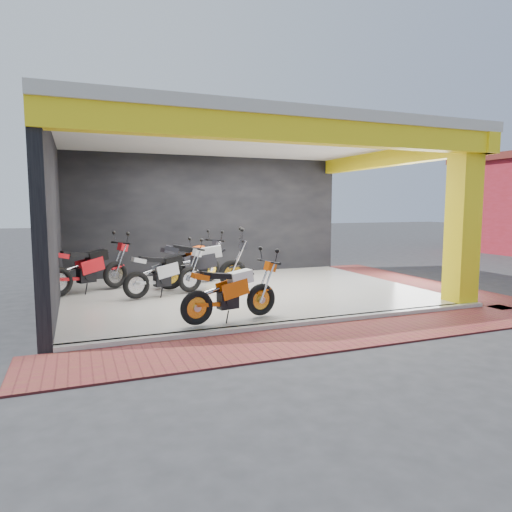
{
  "coord_description": "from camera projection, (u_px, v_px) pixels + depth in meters",
  "views": [
    {
      "loc": [
        -3.64,
        -7.89,
        2.07
      ],
      "look_at": [
        0.27,
        1.99,
        0.9
      ],
      "focal_mm": 32.0,
      "sensor_mm": 36.0,
      "label": 1
    }
  ],
  "objects": [
    {
      "name": "ground",
      "position": [
        281.0,
        313.0,
        8.85
      ],
      "size": [
        80.0,
        80.0,
        0.0
      ],
      "primitive_type": "plane",
      "color": "#2D2D30",
      "rests_on": "ground"
    },
    {
      "name": "showroom_floor",
      "position": [
        245.0,
        292.0,
        10.69
      ],
      "size": [
        8.0,
        6.0,
        0.1
      ],
      "primitive_type": "cube",
      "color": "silver",
      "rests_on": "ground"
    },
    {
      "name": "showroom_ceiling",
      "position": [
        245.0,
        138.0,
        10.3
      ],
      "size": [
        8.4,
        6.4,
        0.2
      ],
      "primitive_type": "cube",
      "color": "beige",
      "rests_on": "corner_column"
    },
    {
      "name": "back_wall",
      "position": [
        208.0,
        217.0,
        13.37
      ],
      "size": [
        8.2,
        0.2,
        3.5
      ],
      "primitive_type": "cube",
      "color": "black",
      "rests_on": "ground"
    },
    {
      "name": "left_wall",
      "position": [
        50.0,
        222.0,
        9.01
      ],
      "size": [
        0.2,
        6.2,
        3.5
      ],
      "primitive_type": "cube",
      "color": "black",
      "rests_on": "ground"
    },
    {
      "name": "corner_column",
      "position": [
        463.0,
        222.0,
        9.33
      ],
      "size": [
        0.5,
        0.5,
        3.5
      ],
      "primitive_type": "cube",
      "color": "yellow",
      "rests_on": "ground"
    },
    {
      "name": "header_beam_front",
      "position": [
        307.0,
        131.0,
        7.56
      ],
      "size": [
        8.4,
        0.3,
        0.4
      ],
      "primitive_type": "cube",
      "color": "yellow",
      "rests_on": "corner_column"
    },
    {
      "name": "header_beam_right",
      "position": [
        390.0,
        158.0,
        11.8
      ],
      "size": [
        0.3,
        6.4,
        0.4
      ],
      "primitive_type": "cube",
      "color": "yellow",
      "rests_on": "corner_column"
    },
    {
      "name": "floor_kerb",
      "position": [
        305.0,
        323.0,
        7.9
      ],
      "size": [
        8.0,
        0.2,
        0.1
      ],
      "primitive_type": "cube",
      "color": "silver",
      "rests_on": "ground"
    },
    {
      "name": "paver_front",
      "position": [
        328.0,
        337.0,
        7.18
      ],
      "size": [
        9.0,
        1.4,
        0.03
      ],
      "primitive_type": "cube",
      "color": "maroon",
      "rests_on": "ground"
    },
    {
      "name": "paver_right",
      "position": [
        410.0,
        281.0,
        12.45
      ],
      "size": [
        1.4,
        7.0,
        0.03
      ],
      "primitive_type": "cube",
      "color": "maroon",
      "rests_on": "ground"
    },
    {
      "name": "moto_hero",
      "position": [
        261.0,
        284.0,
        8.08
      ],
      "size": [
        2.02,
        1.05,
        1.18
      ],
      "primitive_type": null,
      "rotation": [
        0.0,
        0.0,
        0.18
      ],
      "color": "#DF5409",
      "rests_on": "showroom_floor"
    },
    {
      "name": "moto_row_a",
      "position": [
        233.0,
        260.0,
        10.72
      ],
      "size": [
        2.45,
        1.45,
        1.41
      ],
      "primitive_type": null,
      "rotation": [
        0.0,
        0.0,
        -0.28
      ],
      "color": "black",
      "rests_on": "showroom_floor"
    },
    {
      "name": "moto_row_b",
      "position": [
        190.0,
        267.0,
        10.3
      ],
      "size": [
        2.09,
        1.23,
        1.2
      ],
      "primitive_type": null,
      "rotation": [
        0.0,
        0.0,
        0.27
      ],
      "color": "#AEB1B6",
      "rests_on": "showroom_floor"
    },
    {
      "name": "moto_row_c",
      "position": [
        210.0,
        257.0,
        11.83
      ],
      "size": [
        2.25,
        1.53,
        1.29
      ],
      "primitive_type": null,
      "rotation": [
        0.0,
        0.0,
        0.39
      ],
      "color": "black",
      "rests_on": "showroom_floor"
    },
    {
      "name": "moto_row_d",
      "position": [
        115.0,
        262.0,
        10.81
      ],
      "size": [
        2.26,
        1.69,
        1.31
      ],
      "primitive_type": null,
      "rotation": [
        0.0,
        0.0,
        0.48
      ],
      "color": "red",
      "rests_on": "showroom_floor"
    }
  ]
}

